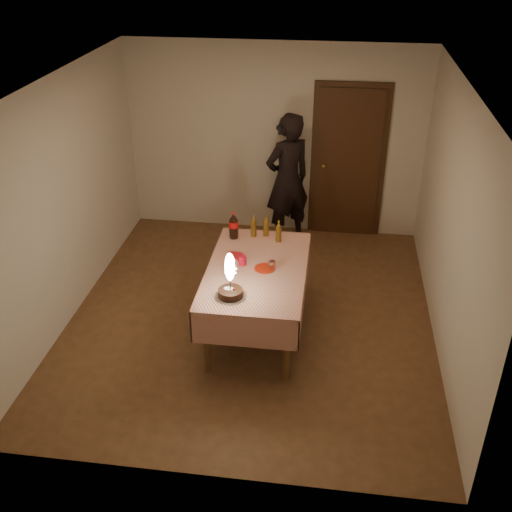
{
  "coord_description": "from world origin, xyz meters",
  "views": [
    {
      "loc": [
        0.8,
        -5.49,
        3.94
      ],
      "look_at": [
        0.09,
        -0.29,
        0.95
      ],
      "focal_mm": 42.0,
      "sensor_mm": 36.0,
      "label": 1
    }
  ],
  "objects_px": {
    "photographer": "(287,180)",
    "amber_bottle_mid": "(266,226)",
    "cola_bottle": "(234,226)",
    "amber_bottle_right": "(279,232)",
    "dining_table": "(257,277)",
    "red_plate": "(265,268)",
    "amber_bottle_left": "(253,227)",
    "red_cup": "(242,260)",
    "birthday_cake": "(230,284)",
    "clear_cup": "(272,265)"
  },
  "relations": [
    {
      "from": "photographer",
      "to": "amber_bottle_mid",
      "type": "bearing_deg",
      "value": -95.05
    },
    {
      "from": "amber_bottle_mid",
      "to": "photographer",
      "type": "bearing_deg",
      "value": 84.95
    },
    {
      "from": "cola_bottle",
      "to": "amber_bottle_right",
      "type": "relative_size",
      "value": 1.25
    },
    {
      "from": "dining_table",
      "to": "red_plate",
      "type": "distance_m",
      "value": 0.14
    },
    {
      "from": "dining_table",
      "to": "photographer",
      "type": "xyz_separation_m",
      "value": [
        0.13,
        2.09,
        0.23
      ]
    },
    {
      "from": "amber_bottle_left",
      "to": "amber_bottle_mid",
      "type": "bearing_deg",
      "value": 12.47
    },
    {
      "from": "red_plate",
      "to": "red_cup",
      "type": "xyz_separation_m",
      "value": [
        -0.24,
        0.05,
        0.05
      ]
    },
    {
      "from": "cola_bottle",
      "to": "red_cup",
      "type": "bearing_deg",
      "value": -71.83
    },
    {
      "from": "birthday_cake",
      "to": "red_cup",
      "type": "distance_m",
      "value": 0.62
    },
    {
      "from": "birthday_cake",
      "to": "red_cup",
      "type": "height_order",
      "value": "birthday_cake"
    },
    {
      "from": "amber_bottle_left",
      "to": "amber_bottle_right",
      "type": "height_order",
      "value": "same"
    },
    {
      "from": "birthday_cake",
      "to": "cola_bottle",
      "type": "relative_size",
      "value": 1.49
    },
    {
      "from": "red_plate",
      "to": "cola_bottle",
      "type": "xyz_separation_m",
      "value": [
        -0.43,
        0.63,
        0.15
      ]
    },
    {
      "from": "photographer",
      "to": "amber_bottle_right",
      "type": "bearing_deg",
      "value": -88.66
    },
    {
      "from": "amber_bottle_mid",
      "to": "photographer",
      "type": "height_order",
      "value": "photographer"
    },
    {
      "from": "red_plate",
      "to": "clear_cup",
      "type": "height_order",
      "value": "clear_cup"
    },
    {
      "from": "red_plate",
      "to": "amber_bottle_right",
      "type": "relative_size",
      "value": 0.86
    },
    {
      "from": "dining_table",
      "to": "photographer",
      "type": "height_order",
      "value": "photographer"
    },
    {
      "from": "amber_bottle_left",
      "to": "amber_bottle_mid",
      "type": "distance_m",
      "value": 0.14
    },
    {
      "from": "birthday_cake",
      "to": "amber_bottle_mid",
      "type": "bearing_deg",
      "value": 81.86
    },
    {
      "from": "cola_bottle",
      "to": "photographer",
      "type": "height_order",
      "value": "photographer"
    },
    {
      "from": "clear_cup",
      "to": "amber_bottle_left",
      "type": "height_order",
      "value": "amber_bottle_left"
    },
    {
      "from": "cola_bottle",
      "to": "birthday_cake",
      "type": "bearing_deg",
      "value": -81.93
    },
    {
      "from": "dining_table",
      "to": "birthday_cake",
      "type": "relative_size",
      "value": 3.64
    },
    {
      "from": "clear_cup",
      "to": "amber_bottle_mid",
      "type": "height_order",
      "value": "amber_bottle_mid"
    },
    {
      "from": "dining_table",
      "to": "amber_bottle_mid",
      "type": "distance_m",
      "value": 0.77
    },
    {
      "from": "photographer",
      "to": "clear_cup",
      "type": "bearing_deg",
      "value": -89.16
    },
    {
      "from": "amber_bottle_left",
      "to": "clear_cup",
      "type": "bearing_deg",
      "value": -67.42
    },
    {
      "from": "cola_bottle",
      "to": "red_plate",
      "type": "bearing_deg",
      "value": -55.54
    },
    {
      "from": "clear_cup",
      "to": "amber_bottle_left",
      "type": "distance_m",
      "value": 0.76
    },
    {
      "from": "clear_cup",
      "to": "cola_bottle",
      "type": "height_order",
      "value": "cola_bottle"
    },
    {
      "from": "red_plate",
      "to": "red_cup",
      "type": "height_order",
      "value": "red_cup"
    },
    {
      "from": "red_plate",
      "to": "amber_bottle_right",
      "type": "bearing_deg",
      "value": 82.82
    },
    {
      "from": "dining_table",
      "to": "photographer",
      "type": "distance_m",
      "value": 2.11
    },
    {
      "from": "birthday_cake",
      "to": "amber_bottle_left",
      "type": "xyz_separation_m",
      "value": [
        0.05,
        1.26,
        -0.02
      ]
    },
    {
      "from": "dining_table",
      "to": "amber_bottle_right",
      "type": "relative_size",
      "value": 6.75
    },
    {
      "from": "dining_table",
      "to": "amber_bottle_right",
      "type": "bearing_deg",
      "value": 75.21
    },
    {
      "from": "cola_bottle",
      "to": "amber_bottle_right",
      "type": "xyz_separation_m",
      "value": [
        0.51,
        -0.02,
        -0.03
      ]
    },
    {
      "from": "amber_bottle_right",
      "to": "photographer",
      "type": "relative_size",
      "value": 0.14
    },
    {
      "from": "red_cup",
      "to": "amber_bottle_left",
      "type": "xyz_separation_m",
      "value": [
        0.03,
        0.65,
        0.07
      ]
    },
    {
      "from": "cola_bottle",
      "to": "amber_bottle_right",
      "type": "distance_m",
      "value": 0.51
    },
    {
      "from": "amber_bottle_right",
      "to": "photographer",
      "type": "xyz_separation_m",
      "value": [
        -0.03,
        1.48,
        0.01
      ]
    },
    {
      "from": "red_plate",
      "to": "red_cup",
      "type": "bearing_deg",
      "value": 167.79
    },
    {
      "from": "cola_bottle",
      "to": "photographer",
      "type": "xyz_separation_m",
      "value": [
        0.47,
        1.46,
        -0.02
      ]
    },
    {
      "from": "birthday_cake",
      "to": "red_plate",
      "type": "xyz_separation_m",
      "value": [
        0.26,
        0.56,
        -0.13
      ]
    },
    {
      "from": "clear_cup",
      "to": "amber_bottle_right",
      "type": "height_order",
      "value": "amber_bottle_right"
    },
    {
      "from": "cola_bottle",
      "to": "amber_bottle_left",
      "type": "height_order",
      "value": "cola_bottle"
    },
    {
      "from": "photographer",
      "to": "amber_bottle_left",
      "type": "bearing_deg",
      "value": -100.57
    },
    {
      "from": "birthday_cake",
      "to": "red_plate",
      "type": "bearing_deg",
      "value": 64.9
    },
    {
      "from": "birthday_cake",
      "to": "amber_bottle_mid",
      "type": "relative_size",
      "value": 1.85
    }
  ]
}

